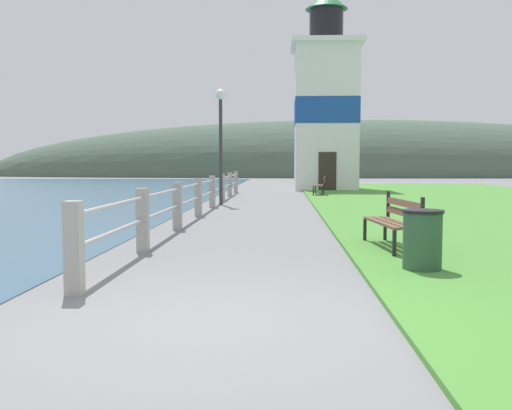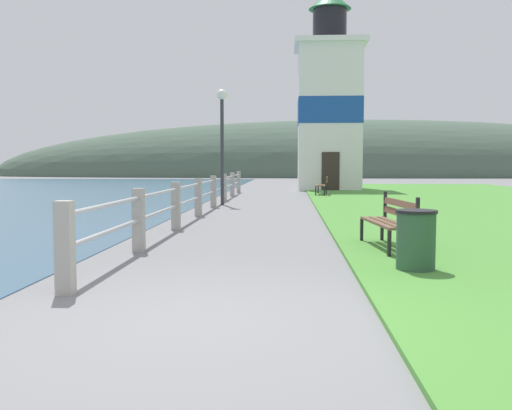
{
  "view_description": "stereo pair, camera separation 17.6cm",
  "coord_description": "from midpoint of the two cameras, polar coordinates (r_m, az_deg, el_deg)",
  "views": [
    {
      "loc": [
        0.68,
        -5.08,
        1.45
      ],
      "look_at": [
        -0.05,
        10.43,
        0.3
      ],
      "focal_mm": 40.0,
      "sensor_mm": 36.0,
      "label": 1
    },
    {
      "loc": [
        0.86,
        -5.07,
        1.45
      ],
      "look_at": [
        -0.05,
        10.43,
        0.3
      ],
      "focal_mm": 40.0,
      "sensor_mm": 36.0,
      "label": 2
    }
  ],
  "objects": [
    {
      "name": "park_bench_midway",
      "position": [
        25.18,
        6.3,
        2.14
      ],
      "size": [
        0.66,
        1.74,
        0.94
      ],
      "rotation": [
        0.0,
        0.0,
        3.03
      ],
      "color": "brown",
      "rests_on": "ground_plane"
    },
    {
      "name": "park_bench_near",
      "position": [
        9.62,
        13.22,
        -1.32
      ],
      "size": [
        0.66,
        1.84,
        0.94
      ],
      "rotation": [
        0.0,
        0.0,
        3.25
      ],
      "color": "brown",
      "rests_on": "ground_plane"
    },
    {
      "name": "lamp_post",
      "position": [
        19.73,
        -3.82,
        7.97
      ],
      "size": [
        0.36,
        0.36,
        3.96
      ],
      "color": "#333338",
      "rests_on": "ground_plane"
    },
    {
      "name": "distant_hillside",
      "position": [
        61.99,
        9.4,
        2.85
      ],
      "size": [
        80.0,
        16.0,
        12.0
      ],
      "color": "#475B4C",
      "rests_on": "ground_plane"
    },
    {
      "name": "lighthouse",
      "position": [
        31.03,
        6.81,
        9.78
      ],
      "size": [
        3.73,
        3.73,
        10.46
      ],
      "color": "white",
      "rests_on": "ground_plane"
    },
    {
      "name": "grass_verge",
      "position": [
        19.63,
        23.36,
        -0.26
      ],
      "size": [
        12.0,
        39.72,
        0.06
      ],
      "color": "#4C8E38",
      "rests_on": "ground_plane"
    },
    {
      "name": "trash_bin",
      "position": [
        7.76,
        15.68,
        -3.54
      ],
      "size": [
        0.54,
        0.54,
        0.84
      ],
      "color": "#2D5138",
      "rests_on": "ground_plane"
    },
    {
      "name": "ground_plane",
      "position": [
        5.34,
        -5.83,
        -11.57
      ],
      "size": [
        160.0,
        160.0,
        0.0
      ],
      "primitive_type": "plane",
      "color": "slate"
    },
    {
      "name": "seawall_railing",
      "position": [
        17.02,
        -5.32,
        1.31
      ],
      "size": [
        0.18,
        21.69,
        1.04
      ],
      "color": "#A8A399",
      "rests_on": "ground_plane"
    }
  ]
}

